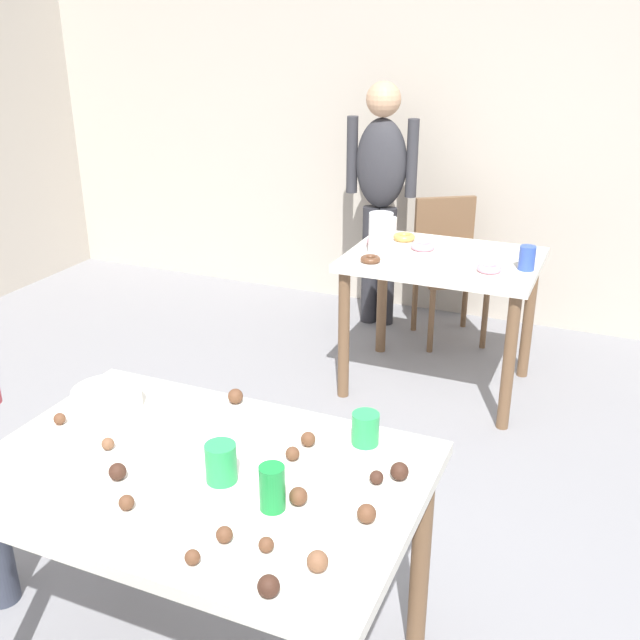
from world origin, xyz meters
TOP-DOWN VIEW (x-y plane):
  - wall_back at (0.00, 3.20)m, footprint 6.40×0.10m
  - dining_table_near at (-0.01, -0.12)m, footprint 1.22×0.82m
  - dining_table_far at (0.13, 2.04)m, footprint 0.97×0.74m
  - chair_far_table at (-0.01, 2.76)m, footprint 0.55×0.55m
  - person_adult_far at (-0.47, 2.79)m, footprint 0.45×0.22m
  - mixing_bowl at (-0.45, 0.06)m, footprint 0.22×0.22m
  - soda_can at (0.26, -0.19)m, footprint 0.07×0.07m
  - fork_near at (-0.08, 0.09)m, footprint 0.17×0.02m
  - cup_near_0 at (0.08, -0.14)m, footprint 0.08×0.08m
  - cup_near_1 at (0.37, 0.19)m, footprint 0.08×0.08m
  - cake_ball_0 at (0.52, 0.05)m, footprint 0.05×0.05m
  - cake_ball_1 at (0.18, -0.45)m, footprint 0.04×0.04m
  - cake_ball_2 at (0.39, -0.47)m, footprint 0.05×0.05m
  - cake_ball_3 at (-0.09, 0.25)m, footprint 0.05×0.05m
  - cake_ball_4 at (0.21, 0.03)m, footprint 0.04×0.04m
  - cake_ball_5 at (0.31, -0.15)m, footprint 0.05×0.05m
  - cake_ball_6 at (0.45, -0.35)m, footprint 0.05×0.05m
  - cake_ball_7 at (-0.52, -0.08)m, footprint 0.04×0.04m
  - cake_ball_8 at (0.32, -0.34)m, footprint 0.04×0.04m
  - cake_ball_9 at (0.21, -0.35)m, footprint 0.04×0.04m
  - cake_ball_10 at (-0.08, -0.34)m, footprint 0.04×0.04m
  - cake_ball_11 at (0.50, -0.15)m, footprint 0.05×0.05m
  - cake_ball_12 at (0.47, 0.01)m, footprint 0.04×0.04m
  - cake_ball_13 at (-0.18, -0.24)m, footprint 0.05×0.05m
  - cake_ball_14 at (-0.30, -0.13)m, footprint 0.04×0.04m
  - cake_ball_15 at (0.22, 0.11)m, footprint 0.04×0.04m
  - pitcher_far at (-0.18, 1.94)m, footprint 0.12×0.12m
  - cup_far_0 at (-0.24, 2.30)m, footprint 0.07×0.07m
  - cup_far_1 at (0.56, 1.99)m, footprint 0.08×0.08m
  - donut_far_0 at (0.40, 1.88)m, footprint 0.12×0.12m
  - donut_far_1 at (-0.14, 2.24)m, footprint 0.12×0.12m
  - donut_far_2 at (-0.18, 1.80)m, footprint 0.10×0.10m
  - donut_far_3 at (-0.00, 2.12)m, footprint 0.13×0.13m
  - donut_far_4 at (-0.25, 2.12)m, footprint 0.13×0.13m

SIDE VIEW (x-z plane):
  - chair_far_table at x=-0.01m, z-range 0.06..0.93m
  - dining_table_far at x=0.13m, z-range 0.26..1.01m
  - dining_table_near at x=-0.01m, z-range 0.28..1.03m
  - fork_near at x=-0.08m, z-range 0.75..0.76m
  - donut_far_2 at x=-0.18m, z-range 0.75..0.78m
  - donut_far_0 at x=0.40m, z-range 0.75..0.79m
  - donut_far_1 at x=-0.14m, z-range 0.75..0.79m
  - cake_ball_1 at x=0.18m, z-range 0.75..0.79m
  - cake_ball_14 at x=-0.30m, z-range 0.75..0.79m
  - cake_ball_7 at x=-0.52m, z-range 0.75..0.79m
  - cake_ball_8 at x=0.32m, z-range 0.75..0.79m
  - cake_ball_12 at x=0.47m, z-range 0.75..0.79m
  - donut_far_3 at x=0.00m, z-range 0.75..0.79m
  - donut_far_4 at x=-0.25m, z-range 0.75..0.79m
  - cake_ball_10 at x=-0.08m, z-range 0.75..0.79m
  - cake_ball_4 at x=0.21m, z-range 0.75..0.79m
  - cake_ball_9 at x=0.21m, z-range 0.75..0.79m
  - cake_ball_15 at x=0.22m, z-range 0.75..0.79m
  - cake_ball_13 at x=-0.18m, z-range 0.75..0.80m
  - cake_ball_5 at x=0.31m, z-range 0.75..0.80m
  - cake_ball_11 at x=0.50m, z-range 0.75..0.80m
  - cake_ball_3 at x=-0.09m, z-range 0.75..0.80m
  - cake_ball_6 at x=0.45m, z-range 0.75..0.80m
  - cake_ball_2 at x=0.39m, z-range 0.75..0.80m
  - cake_ball_0 at x=0.52m, z-range 0.75..0.80m
  - mixing_bowl at x=-0.45m, z-range 0.75..0.82m
  - cup_near_1 at x=0.37m, z-range 0.75..0.85m
  - cup_far_0 at x=-0.24m, z-range 0.75..0.86m
  - cup_near_0 at x=0.08m, z-range 0.75..0.86m
  - cup_far_1 at x=0.56m, z-range 0.75..0.87m
  - soda_can at x=0.26m, z-range 0.75..0.87m
  - pitcher_far at x=-0.18m, z-range 0.75..0.97m
  - person_adult_far at x=-0.47m, z-range 0.16..1.70m
  - wall_back at x=0.00m, z-range 0.00..2.60m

